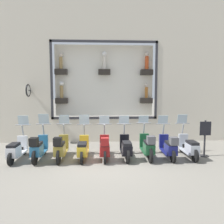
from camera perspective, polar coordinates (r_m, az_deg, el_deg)
ground_plane at (r=8.13m, az=-1.50°, el=-13.27°), size 120.00×120.00×0.00m
building_facade at (r=11.68m, az=-2.05°, el=20.29°), size 1.23×36.00×10.97m
scooter_silver_0 at (r=9.19m, az=19.51°, el=-8.61°), size 1.80×0.61×1.63m
scooter_navy_1 at (r=8.84m, az=14.64°, el=-8.80°), size 1.79×0.61×1.59m
scooter_green_2 at (r=8.63m, az=9.29°, el=-8.87°), size 1.81×0.60×1.59m
scooter_black_3 at (r=8.56m, az=3.70°, el=-9.31°), size 1.80×0.60×1.59m
scooter_red_4 at (r=8.44m, az=-1.93°, el=-9.28°), size 1.79×0.61×1.59m
scooter_yellow_5 at (r=8.54m, az=-7.60°, el=-9.44°), size 1.79×0.60×1.64m
scooter_olive_6 at (r=8.58m, az=-13.24°, el=-9.07°), size 1.80×0.61×1.63m
scooter_teal_7 at (r=8.76m, az=-18.65°, el=-8.89°), size 1.80×0.61×1.68m
scooter_white_8 at (r=9.09m, az=-23.66°, el=-8.96°), size 1.79×0.61×1.62m
shop_sign_post at (r=9.53m, az=23.10°, el=-6.10°), size 0.36×0.45×1.46m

